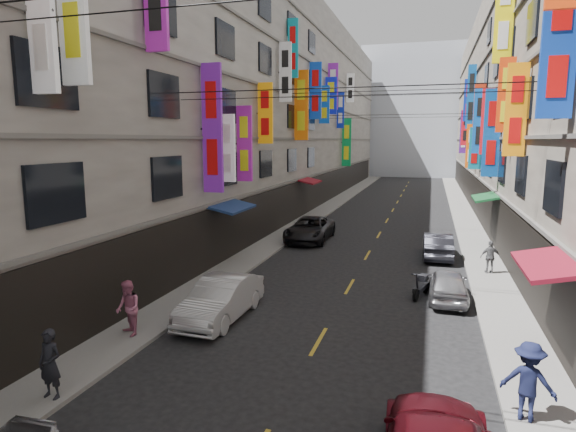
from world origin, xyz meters
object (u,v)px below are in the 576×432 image
Objects in this scene: pedestrian_rfar at (490,257)px; car_right_far at (438,245)px; car_left_far at (310,229)px; pedestrian_rnear at (529,381)px; car_left_mid at (221,299)px; pedestrian_lfar at (128,308)px; pedestrian_lnear at (50,364)px; car_right_mid at (448,285)px; scooter_far_right at (421,286)px.

car_right_far is at bearing -61.32° from pedestrian_rfar.
pedestrian_rnear is (9.44, -17.91, 0.28)m from car_left_far.
car_left_mid is 13.99m from car_left_far.
pedestrian_rfar is at bearing 80.15° from pedestrian_lfar.
pedestrian_lnear is at bearing -94.64° from car_left_far.
car_right_mid is 2.06× the size of pedestrian_rnear.
pedestrian_rnear reaches higher than pedestrian_lfar.
pedestrian_rnear reaches higher than car_left_far.
pedestrian_lfar is 11.41m from pedestrian_rnear.
car_right_far is at bearing 58.65° from car_left_mid.
car_left_mid is 0.85× the size of car_left_far.
pedestrian_rfar is (3.01, 4.12, 0.45)m from scooter_far_right.
car_left_mid is at bearing 49.95° from scooter_far_right.
pedestrian_lnear reaches higher than scooter_far_right.
pedestrian_lfar is at bearing 53.84° from car_right_far.
pedestrian_lfar is 0.99× the size of pedestrian_rnear.
pedestrian_rnear is at bearing 94.61° from car_right_far.
pedestrian_rnear is at bearing 29.41° from pedestrian_lfar.
car_left_far is (-0.25, 13.99, -0.00)m from car_left_mid.
car_left_far is 3.09× the size of pedestrian_lnear.
car_right_mid is at bearing 51.75° from pedestrian_lnear.
pedestrian_lfar is at bearing 8.40° from pedestrian_rnear.
pedestrian_rnear is (1.76, -15.51, 0.34)m from car_right_far.
pedestrian_lnear is at bearing 42.43° from pedestrian_rfar.
pedestrian_rnear is (11.30, -1.51, 0.01)m from pedestrian_lfar.
pedestrian_rfar is at bearing 55.75° from pedestrian_lnear.
scooter_far_right is 7.04m from car_right_far.
car_right_mid is 0.89× the size of car_right_far.
pedestrian_lfar is 1.16× the size of pedestrian_rfar.
pedestrian_rnear is (10.84, 2.27, 0.04)m from pedestrian_lnear.
pedestrian_lnear reaches higher than car_left_far.
pedestrian_rfar is at bearing -28.52° from car_left_far.
scooter_far_right is 8.87m from pedestrian_rnear.
car_left_far is at bearing -51.44° from car_right_mid.
car_right_mid is 4.71m from pedestrian_rfar.
pedestrian_rnear is at bearing 98.36° from car_right_mid.
scooter_far_right is 0.48× the size of car_right_mid.
car_left_far is at bearing -37.54° from scooter_far_right.
pedestrian_rnear is at bearing 15.04° from pedestrian_lnear.
car_right_far is at bearing -67.49° from pedestrian_rnear.
pedestrian_lnear is 0.96× the size of pedestrian_lfar.
car_right_mid is 7.15m from car_right_far.
car_right_far is at bearing 66.14° from pedestrian_lnear.
pedestrian_rnear reaches higher than car_right_mid.
pedestrian_rfar is (11.41, 14.89, -0.09)m from pedestrian_lnear.
car_right_far is 15.61m from pedestrian_rnear.
car_left_mid is 13.77m from car_right_far.
car_left_mid is 6.41m from pedestrian_lnear.
car_right_far is (7.68, -2.40, -0.05)m from car_left_far.
pedestrian_lnear reaches higher than pedestrian_rfar.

